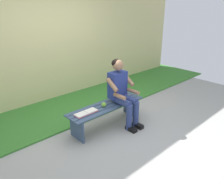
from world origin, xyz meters
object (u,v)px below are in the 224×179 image
(person_seated, at_px, (122,90))
(apple, at_px, (104,105))
(book_open, at_px, (86,113))
(bench_near, at_px, (106,110))

(person_seated, xyz_separation_m, apple, (0.38, -0.08, -0.20))
(person_seated, xyz_separation_m, book_open, (0.76, -0.09, -0.24))
(book_open, bearing_deg, person_seated, 172.75)
(bench_near, distance_m, person_seated, 0.47)
(bench_near, bearing_deg, apple, 13.96)
(bench_near, height_order, person_seated, person_seated)
(bench_near, xyz_separation_m, person_seated, (-0.30, 0.10, 0.35))
(person_seated, distance_m, book_open, 0.80)
(person_seated, relative_size, book_open, 2.97)
(person_seated, bearing_deg, apple, -11.80)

